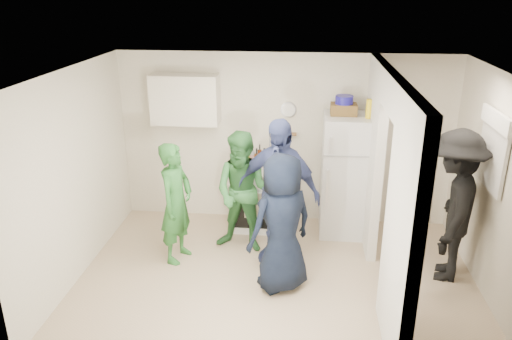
{
  "coord_description": "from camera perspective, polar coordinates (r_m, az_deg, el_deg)",
  "views": [
    {
      "loc": [
        0.28,
        -5.25,
        3.38
      ],
      "look_at": [
        -0.29,
        0.4,
        1.25
      ],
      "focal_mm": 35.0,
      "sensor_mm": 36.0,
      "label": 1
    }
  ],
  "objects": [
    {
      "name": "bottle_i",
      "position": [
        7.15,
        0.42,
        1.69
      ],
      "size": [
        0.06,
        0.06,
        0.32
      ],
      "primitive_type": "cylinder",
      "color": "#59240F",
      "rests_on": "stove"
    },
    {
      "name": "wall_left",
      "position": [
        6.27,
        -19.99,
        -0.6
      ],
      "size": [
        0.0,
        3.4,
        3.4
      ],
      "primitive_type": "plane",
      "rotation": [
        1.57,
        0.0,
        1.57
      ],
      "color": "silver",
      "rests_on": "floor"
    },
    {
      "name": "person_nook",
      "position": [
        6.3,
        21.55,
        -3.88
      ],
      "size": [
        1.02,
        1.35,
        1.86
      ],
      "primitive_type": "imported",
      "rotation": [
        0.0,
        0.0,
        -1.88
      ],
      "color": "black",
      "rests_on": "floor"
    },
    {
      "name": "nook_valance",
      "position": [
        5.99,
        25.76,
        5.18
      ],
      "size": [
        0.04,
        0.82,
        0.18
      ],
      "primitive_type": "cube",
      "color": "white",
      "rests_on": "wall_right"
    },
    {
      "name": "spice_shelf",
      "position": [
        7.2,
        3.26,
        4.15
      ],
      "size": [
        0.35,
        0.08,
        0.03
      ],
      "primitive_type": "cube",
      "color": "olive",
      "rests_on": "wall_back"
    },
    {
      "name": "bottle_f",
      "position": [
        7.04,
        1.59,
        1.35
      ],
      "size": [
        0.06,
        0.06,
        0.31
      ],
      "primitive_type": "cylinder",
      "color": "#14371A",
      "rests_on": "stove"
    },
    {
      "name": "person_green_center",
      "position": [
        6.52,
        -1.41,
        -2.61
      ],
      "size": [
        0.9,
        0.76,
        1.64
      ],
      "primitive_type": "imported",
      "rotation": [
        0.0,
        0.0,
        -0.2
      ],
      "color": "#32723E",
      "rests_on": "floor"
    },
    {
      "name": "yellow_cup_stack_top",
      "position": [
        6.73,
        12.83,
        6.83
      ],
      "size": [
        0.09,
        0.09,
        0.25
      ],
      "primitive_type": "cylinder",
      "color": "yellow",
      "rests_on": "fridge"
    },
    {
      "name": "ceiling",
      "position": [
        5.33,
        2.68,
        11.03
      ],
      "size": [
        4.8,
        4.8,
        0.0
      ],
      "primitive_type": "plane",
      "rotation": [
        3.14,
        0.0,
        0.0
      ],
      "color": "white",
      "rests_on": "wall_back"
    },
    {
      "name": "red_cup",
      "position": [
        6.88,
        1.75,
        0.0
      ],
      "size": [
        0.09,
        0.09,
        0.12
      ],
      "primitive_type": "cylinder",
      "color": "red",
      "rests_on": "stove"
    },
    {
      "name": "partition_pier_front",
      "position": [
        4.76,
        16.35,
        -6.96
      ],
      "size": [
        0.12,
        1.2,
        2.5
      ],
      "primitive_type": "cube",
      "color": "silver",
      "rests_on": "floor"
    },
    {
      "name": "bottle_h",
      "position": [
        6.99,
        -2.45,
        1.12
      ],
      "size": [
        0.07,
        0.07,
        0.3
      ],
      "primitive_type": "cylinder",
      "color": "#B3BBC0",
      "rests_on": "stove"
    },
    {
      "name": "partition_pier_back",
      "position": [
        6.76,
        13.24,
        1.63
      ],
      "size": [
        0.12,
        1.2,
        2.5
      ],
      "primitive_type": "cube",
      "color": "silver",
      "rests_on": "floor"
    },
    {
      "name": "bottle_a",
      "position": [
        7.21,
        -1.96,
        1.82
      ],
      "size": [
        0.08,
        0.08,
        0.32
      ],
      "primitive_type": "cylinder",
      "color": "brown",
      "rests_on": "stove"
    },
    {
      "name": "nook_window",
      "position": [
        6.1,
        25.61,
        1.99
      ],
      "size": [
        0.03,
        0.7,
        0.8
      ],
      "primitive_type": "cube",
      "color": "black",
      "rests_on": "wall_right"
    },
    {
      "name": "yellow_cup_stack_stove",
      "position": [
        6.86,
        -1.09,
        0.55
      ],
      "size": [
        0.09,
        0.09,
        0.25
      ],
      "primitive_type": "cylinder",
      "color": "#DCE913",
      "rests_on": "stove"
    },
    {
      "name": "nook_window_frame",
      "position": [
        6.09,
        25.48,
        1.99
      ],
      "size": [
        0.04,
        0.76,
        0.86
      ],
      "primitive_type": "cube",
      "color": "white",
      "rests_on": "wall_right"
    },
    {
      "name": "person_green_left",
      "position": [
        6.37,
        -9.11,
        -3.75
      ],
      "size": [
        0.52,
        0.65,
        1.57
      ],
      "primitive_type": "imported",
      "rotation": [
        0.0,
        0.0,
        1.3
      ],
      "color": "#2B6C2D",
      "rests_on": "floor"
    },
    {
      "name": "bottle_b",
      "position": [
        7.01,
        -1.32,
        1.13
      ],
      "size": [
        0.08,
        0.08,
        0.28
      ],
      "primitive_type": "cylinder",
      "color": "#174729",
      "rests_on": "stove"
    },
    {
      "name": "wall_front",
      "position": [
        4.15,
        1.06,
        -10.32
      ],
      "size": [
        4.8,
        0.0,
        4.8
      ],
      "primitive_type": "plane",
      "rotation": [
        -1.57,
        0.0,
        0.0
      ],
      "color": "silver",
      "rests_on": "floor"
    },
    {
      "name": "person_navy",
      "position": [
        5.69,
        2.97,
        -6.14
      ],
      "size": [
        0.96,
        0.9,
        1.65
      ],
      "primitive_type": "imported",
      "rotation": [
        0.0,
        0.0,
        -2.51
      ],
      "color": "black",
      "rests_on": "floor"
    },
    {
      "name": "floor",
      "position": [
        6.25,
        2.3,
        -12.19
      ],
      "size": [
        4.8,
        4.8,
        0.0
      ],
      "primitive_type": "plane",
      "color": "tan",
      "rests_on": "ground"
    },
    {
      "name": "blue_bowl",
      "position": [
        6.82,
        10.05,
        7.91
      ],
      "size": [
        0.24,
        0.24,
        0.11
      ],
      "primitive_type": "cylinder",
      "color": "navy",
      "rests_on": "wicker_basket"
    },
    {
      "name": "bottle_j",
      "position": [
        6.94,
        2.59,
        0.89
      ],
      "size": [
        0.07,
        0.07,
        0.28
      ],
      "primitive_type": "cylinder",
      "color": "#1E5831",
      "rests_on": "stove"
    },
    {
      "name": "bottle_d",
      "position": [
        6.98,
        0.07,
        1.22
      ],
      "size": [
        0.06,
        0.06,
        0.32
      ],
      "primitive_type": "cylinder",
      "color": "brown",
      "rests_on": "stove"
    },
    {
      "name": "bottle_e",
      "position": [
        7.23,
        0.96,
        1.58
      ],
      "size": [
        0.08,
        0.08,
        0.24
      ],
      "primitive_type": "cylinder",
      "color": "#9198A0",
      "rests_on": "stove"
    },
    {
      "name": "bottle_g",
      "position": [
        7.16,
        2.35,
        1.63
      ],
      "size": [
        0.06,
        0.06,
        0.3
      ],
      "primitive_type": "cylinder",
      "color": "olive",
      "rests_on": "stove"
    },
    {
      "name": "upper_cabinet",
      "position": [
        7.14,
        -8.1,
        7.98
      ],
      "size": [
        0.95,
        0.34,
        0.7
      ],
      "primitive_type": "cube",
      "color": "silver",
      "rests_on": "wall_back"
    },
    {
      "name": "bottle_c",
      "position": [
        7.21,
        -0.46,
        1.69
      ],
      "size": [
        0.07,
        0.07,
        0.29
      ],
      "primitive_type": "cylinder",
      "color": "#ADB4BB",
      "rests_on": "stove"
    },
    {
      "name": "fridge",
      "position": [
        7.09,
        10.36,
        -0.63
      ],
      "size": [
        0.71,
        0.69,
        1.72
      ],
      "primitive_type": "cube",
      "color": "silver",
      "rests_on": "floor"
    },
    {
      "name": "wall_clock",
      "position": [
        7.14,
        3.74,
        6.9
      ],
      "size": [
        0.22,
        0.02,
        0.22
      ],
      "primitive_type": "cylinder",
      "rotation": [
        1.57,
        0.0,
        0.0
      ],
      "color": "white",
      "rests_on": "wall_back"
    },
    {
      "name": "wicker_basket",
      "position": [
        6.85,
        9.98,
        6.85
      ],
      "size": [
        0.35,
        0.25,
        0.15
      ],
      "primitive_type": "cube",
      "color": "brown",
      "rests_on": "fridge"
    },
    {
      "name": "partition_header",
      "position": [
        5.44,
        15.5,
        8.36
      ],
      "size": [
        0.12,
        1.0,
        0.4
      ],
      "primitive_type": "cube",
      "color": "silver",
      "rests_on": "partition_pier_back"
    },
    {
      "name": "person_denim",
      "position": [
        6.22,
        2.55,
        -2.5
      ],
      "size": [
        1.2,
        0.85,
        1.89
      ],
      "primitive_type": "imported",
      "rotation": [
        0.0,
        0.0,
        -0.39
      ],
      "color": "navy",
      "rests_on": "floor"
    },
    {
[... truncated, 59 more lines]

